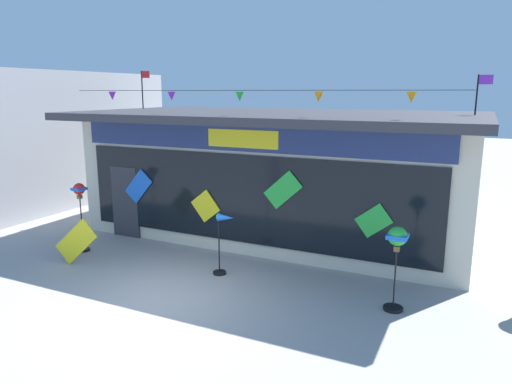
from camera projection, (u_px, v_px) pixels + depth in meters
ground_plane at (159, 299)px, 9.40m from camera, size 80.00×80.00×0.00m
kite_shop_building at (281, 172)px, 13.69m from camera, size 10.85×5.98×4.72m
wind_spinner_far_left at (80, 199)px, 11.98m from camera, size 0.30×0.30×1.79m
wind_spinner_left at (223, 236)px, 10.48m from camera, size 0.53×0.30×1.43m
wind_spinner_center_left at (397, 246)px, 8.69m from camera, size 0.37×0.37×1.64m
display_kite_on_ground at (76, 241)px, 11.21m from camera, size 1.13×0.26×1.13m
neighbour_building at (31, 135)px, 18.45m from camera, size 6.34×8.48×4.76m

